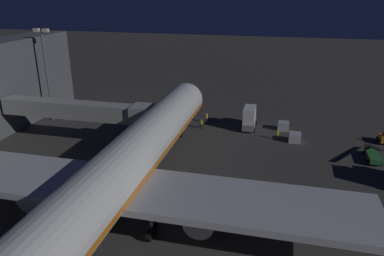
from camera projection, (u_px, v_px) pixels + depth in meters
ground_plane at (143, 189)px, 45.32m from camera, size 320.00×320.00×0.00m
airliner_at_gate at (105, 189)px, 34.94m from camera, size 50.23×67.68×18.02m
jet_bridge at (87, 111)px, 56.73m from camera, size 25.06×3.40×6.96m
apron_floodlight_mast at (46, 68)px, 65.81m from camera, size 2.90×0.50×16.64m
belt_loader at (373, 155)px, 52.66m from camera, size 1.96×8.11×3.25m
cargo_truck_aft at (250, 118)px, 64.29m from camera, size 2.36×5.67×4.03m
baggage_container_near_belt at (295, 137)px, 59.06m from camera, size 1.83×1.82×1.49m
baggage_container_far_row at (283, 126)px, 64.03m from camera, size 1.86×1.64×1.50m
ground_crew_near_nose_gear at (201, 123)px, 64.58m from camera, size 0.40×0.40×1.71m
ground_crew_by_belt_loader at (207, 117)px, 67.41m from camera, size 0.40×0.40×1.82m
ground_crew_marshaller_fwd at (277, 134)px, 59.76m from camera, size 0.40×0.40×1.76m
traffic_cone_nose_port at (201, 125)px, 65.66m from camera, size 0.36×0.36×0.55m
traffic_cone_nose_starboard at (177, 123)px, 66.64m from camera, size 0.36×0.36×0.55m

